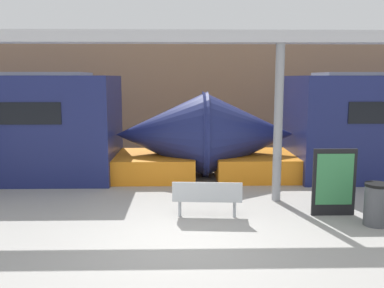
{
  "coord_description": "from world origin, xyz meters",
  "views": [
    {
      "loc": [
        0.06,
        -7.55,
        3.04
      ],
      "look_at": [
        0.3,
        3.01,
        1.4
      ],
      "focal_mm": 40.0,
      "sensor_mm": 36.0,
      "label": 1
    }
  ],
  "objects_px": {
    "poster_board": "(334,182)",
    "support_column_near": "(278,124)",
    "bench_near": "(207,196)",
    "trash_bin": "(376,204)"
  },
  "relations": [
    {
      "from": "trash_bin",
      "to": "poster_board",
      "type": "distance_m",
      "value": 0.99
    },
    {
      "from": "trash_bin",
      "to": "poster_board",
      "type": "height_order",
      "value": "poster_board"
    },
    {
      "from": "support_column_near",
      "to": "poster_board",
      "type": "bearing_deg",
      "value": -50.12
    },
    {
      "from": "bench_near",
      "to": "trash_bin",
      "type": "distance_m",
      "value": 3.52
    },
    {
      "from": "trash_bin",
      "to": "poster_board",
      "type": "xyz_separation_m",
      "value": [
        -0.66,
        0.67,
        0.31
      ]
    },
    {
      "from": "poster_board",
      "to": "support_column_near",
      "type": "distance_m",
      "value": 1.96
    },
    {
      "from": "trash_bin",
      "to": "poster_board",
      "type": "bearing_deg",
      "value": 134.5
    },
    {
      "from": "poster_board",
      "to": "support_column_near",
      "type": "relative_size",
      "value": 0.39
    },
    {
      "from": "bench_near",
      "to": "trash_bin",
      "type": "bearing_deg",
      "value": -4.9
    },
    {
      "from": "bench_near",
      "to": "poster_board",
      "type": "relative_size",
      "value": 1.02
    }
  ]
}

